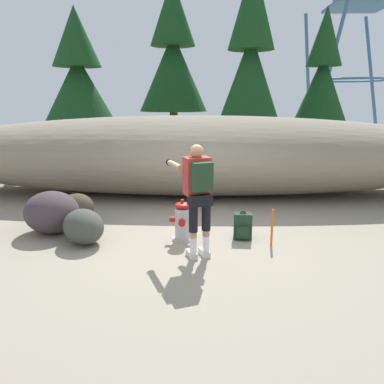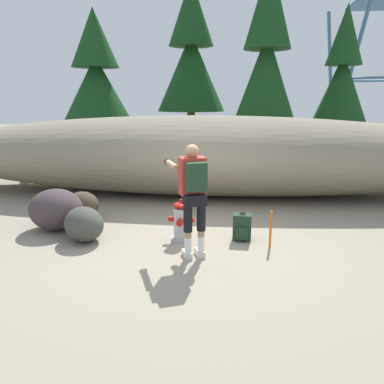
{
  "view_description": "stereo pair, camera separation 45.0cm",
  "coord_description": "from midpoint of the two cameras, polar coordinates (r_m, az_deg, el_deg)",
  "views": [
    {
      "loc": [
        0.21,
        -5.83,
        2.28
      ],
      "look_at": [
        -0.01,
        0.46,
        0.75
      ],
      "focal_mm": 35.71,
      "sensor_mm": 36.0,
      "label": 1
    },
    {
      "loc": [
        0.66,
        -5.8,
        2.28
      ],
      "look_at": [
        -0.01,
        0.46,
        0.75
      ],
      "focal_mm": 35.71,
      "sensor_mm": 36.0,
      "label": 2
    }
  ],
  "objects": [
    {
      "name": "ground_plane",
      "position": [
        6.27,
        -2.14,
        -7.86
      ],
      "size": [
        56.0,
        56.0,
        0.04
      ],
      "primitive_type": "cube",
      "color": "gray"
    },
    {
      "name": "dirt_embankment",
      "position": [
        9.39,
        -0.69,
        5.55
      ],
      "size": [
        14.39,
        3.2,
        1.91
      ],
      "primitive_type": "ellipsoid",
      "color": "gray",
      "rests_on": "ground_plane"
    },
    {
      "name": "fire_hydrant",
      "position": [
        6.31,
        -3.48,
        -4.49
      ],
      "size": [
        0.43,
        0.38,
        0.7
      ],
      "color": "#B2B2B7",
      "rests_on": "ground_plane"
    },
    {
      "name": "utility_worker",
      "position": [
        5.48,
        -1.54,
        0.77
      ],
      "size": [
        0.73,
        1.04,
        1.66
      ],
      "rotation": [
        0.0,
        0.0,
        1.95
      ],
      "color": "beige",
      "rests_on": "ground_plane"
    },
    {
      "name": "spare_backpack",
      "position": [
        6.43,
        5.6,
        -5.14
      ],
      "size": [
        0.31,
        0.3,
        0.47
      ],
      "rotation": [
        0.0,
        0.0,
        4.65
      ],
      "color": "#1E3823",
      "rests_on": "ground_plane"
    },
    {
      "name": "boulder_large",
      "position": [
        7.16,
        -21.92,
        -2.84
      ],
      "size": [
        1.24,
        1.2,
        0.74
      ],
      "primitive_type": "ellipsoid",
      "rotation": [
        0.0,
        0.0,
        2.74
      ],
      "color": "#43363A",
      "rests_on": "ground_plane"
    },
    {
      "name": "boulder_mid",
      "position": [
        6.48,
        -17.84,
        -4.97
      ],
      "size": [
        0.97,
        0.99,
        0.57
      ],
      "primitive_type": "ellipsoid",
      "rotation": [
        0.0,
        0.0,
        5.44
      ],
      "color": "#40433B",
      "rests_on": "ground_plane"
    },
    {
      "name": "boulder_small",
      "position": [
        7.65,
        -18.46,
        -2.26
      ],
      "size": [
        0.82,
        0.79,
        0.55
      ],
      "primitive_type": "ellipsoid",
      "rotation": [
        0.0,
        0.0,
        0.41
      ],
      "color": "#433A2A",
      "rests_on": "ground_plane"
    },
    {
      "name": "pine_tree_far_left",
      "position": [
        15.11,
        -17.53,
        16.06
      ],
      "size": [
        2.67,
        2.67,
        5.5
      ],
      "color": "#47331E",
      "rests_on": "ground_plane"
    },
    {
      "name": "pine_tree_left",
      "position": [
        17.09,
        -3.66,
        19.42
      ],
      "size": [
        2.9,
        2.9,
        7.14
      ],
      "color": "#47331E",
      "rests_on": "ground_plane"
    },
    {
      "name": "pine_tree_center",
      "position": [
        13.67,
        7.74,
        18.33
      ],
      "size": [
        2.41,
        2.41,
        6.68
      ],
      "color": "#47331E",
      "rests_on": "ground_plane"
    },
    {
      "name": "pine_tree_right",
      "position": [
        15.44,
        18.12,
        16.12
      ],
      "size": [
        1.98,
        1.98,
        5.55
      ],
      "color": "#47331E",
      "rests_on": "ground_plane"
    },
    {
      "name": "survey_stake",
      "position": [
        6.18,
        9.84,
        -5.23
      ],
      "size": [
        0.04,
        0.04,
        0.6
      ],
      "primitive_type": "cylinder",
      "color": "#E55914",
      "rests_on": "ground_plane"
    }
  ]
}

